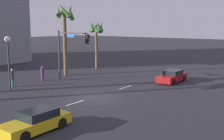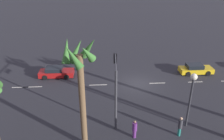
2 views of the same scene
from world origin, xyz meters
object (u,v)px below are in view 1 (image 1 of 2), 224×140
at_px(car_1, 36,122).
at_px(traffic_signal, 69,47).
at_px(car_2, 172,76).
at_px(pedestrian_0, 12,77).
at_px(palm_tree_1, 65,24).
at_px(palm_tree_3, 97,31).
at_px(pedestrian_1, 42,73).
at_px(streetlamp, 8,52).

distance_m(car_1, traffic_signal, 14.66).
relative_size(car_2, pedestrian_0, 2.34).
bearing_deg(car_2, car_1, 179.61).
relative_size(palm_tree_1, palm_tree_3, 1.29).
xyz_separation_m(pedestrian_0, pedestrian_1, (3.80, -0.01, -0.10)).
relative_size(streetlamp, pedestrian_1, 3.06).
xyz_separation_m(traffic_signal, pedestrian_1, (-1.35, 2.96, -2.96)).
bearing_deg(car_1, traffic_signal, 37.87).
bearing_deg(palm_tree_3, traffic_signal, -157.03).
bearing_deg(palm_tree_1, streetlamp, -169.37).
xyz_separation_m(streetlamp, palm_tree_3, (15.38, 2.14, 1.62)).
height_order(pedestrian_1, palm_tree_3, palm_tree_3).
bearing_deg(palm_tree_3, streetlamp, -172.10).
xyz_separation_m(car_1, car_2, (18.20, -0.13, 0.01)).
bearing_deg(streetlamp, car_2, -39.10).
distance_m(traffic_signal, streetlamp, 6.45).
distance_m(car_2, palm_tree_3, 13.82).
bearing_deg(pedestrian_0, palm_tree_3, 3.70).
distance_m(streetlamp, pedestrian_1, 5.74).
height_order(car_1, car_2, car_2).
distance_m(car_1, palm_tree_3, 24.53).
relative_size(streetlamp, pedestrian_0, 2.80).
distance_m(streetlamp, palm_tree_3, 15.61).
height_order(car_1, streetlamp, streetlamp).
xyz_separation_m(palm_tree_1, palm_tree_3, (6.43, 0.45, -0.99)).
height_order(streetlamp, palm_tree_3, palm_tree_3).
distance_m(car_2, traffic_signal, 11.72).
distance_m(pedestrian_1, palm_tree_1, 6.83).
distance_m(car_2, pedestrian_0, 16.93).
bearing_deg(pedestrian_1, palm_tree_3, 5.06).
distance_m(car_1, pedestrian_1, 15.37).
xyz_separation_m(streetlamp, pedestrian_0, (1.05, 1.21, -2.73)).
height_order(car_2, pedestrian_0, pedestrian_0).
bearing_deg(car_2, streetlamp, 140.90).
xyz_separation_m(car_2, streetlamp, (-13.11, 10.66, 3.10)).
relative_size(streetlamp, palm_tree_3, 0.76).
bearing_deg(palm_tree_1, car_2, -71.36).
height_order(traffic_signal, streetlamp, traffic_signal).
xyz_separation_m(car_2, pedestrian_1, (-8.27, 11.86, 0.27)).
distance_m(traffic_signal, pedestrian_0, 6.60).
bearing_deg(palm_tree_1, traffic_signal, -128.68).
relative_size(pedestrian_0, pedestrian_1, 1.09).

